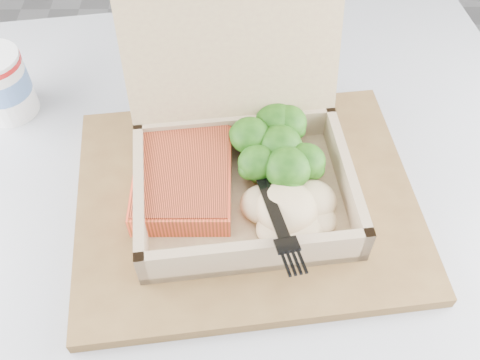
{
  "coord_description": "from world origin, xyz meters",
  "views": [
    {
      "loc": [
        -0.4,
        -0.21,
        1.21
      ],
      "look_at": [
        -0.4,
        0.12,
        0.78
      ],
      "focal_mm": 40.0,
      "sensor_mm": 36.0,
      "label": 1
    }
  ],
  "objects_px": {
    "serving_tray": "(246,200)",
    "takeout_container": "(240,144)",
    "paper_cup": "(1,83)",
    "cafe_table": "(229,307)"
  },
  "relations": [
    {
      "from": "serving_tray",
      "to": "takeout_container",
      "type": "height_order",
      "value": "takeout_container"
    },
    {
      "from": "serving_tray",
      "to": "paper_cup",
      "type": "height_order",
      "value": "paper_cup"
    },
    {
      "from": "cafe_table",
      "to": "serving_tray",
      "type": "xyz_separation_m",
      "value": [
        0.02,
        0.04,
        0.2
      ]
    },
    {
      "from": "serving_tray",
      "to": "takeout_container",
      "type": "bearing_deg",
      "value": 102.04
    },
    {
      "from": "cafe_table",
      "to": "takeout_container",
      "type": "relative_size",
      "value": 3.76
    },
    {
      "from": "takeout_container",
      "to": "paper_cup",
      "type": "relative_size",
      "value": 2.89
    },
    {
      "from": "serving_tray",
      "to": "takeout_container",
      "type": "distance_m",
      "value": 0.07
    },
    {
      "from": "serving_tray",
      "to": "paper_cup",
      "type": "distance_m",
      "value": 0.33
    },
    {
      "from": "cafe_table",
      "to": "serving_tray",
      "type": "height_order",
      "value": "serving_tray"
    },
    {
      "from": "takeout_container",
      "to": "cafe_table",
      "type": "bearing_deg",
      "value": -110.51
    }
  ]
}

